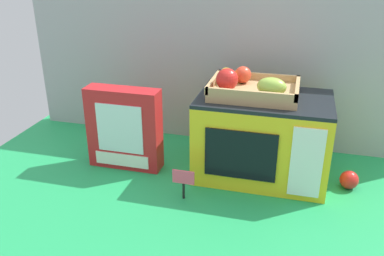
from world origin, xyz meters
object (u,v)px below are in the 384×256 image
at_px(toy_microwave, 262,137).
at_px(loose_toy_apple, 349,180).
at_px(price_sign, 183,180).
at_px(cookie_set_box, 124,129).
at_px(food_groups_crate, 250,87).

relative_size(toy_microwave, loose_toy_apple, 7.13).
bearing_deg(price_sign, cookie_set_box, 148.97).
bearing_deg(price_sign, loose_toy_apple, 21.54).
xyz_separation_m(price_sign, loose_toy_apple, (0.51, 0.20, -0.04)).
bearing_deg(price_sign, toy_microwave, 45.70).
xyz_separation_m(cookie_set_box, price_sign, (0.26, -0.16, -0.08)).
xyz_separation_m(toy_microwave, cookie_set_box, (-0.47, -0.06, 0.00)).
height_order(cookie_set_box, loose_toy_apple, cookie_set_box).
bearing_deg(loose_toy_apple, cookie_set_box, -176.73).
bearing_deg(loose_toy_apple, toy_microwave, 176.17).
height_order(cookie_set_box, price_sign, cookie_set_box).
height_order(food_groups_crate, loose_toy_apple, food_groups_crate).
xyz_separation_m(toy_microwave, food_groups_crate, (-0.05, 0.00, 0.17)).
xyz_separation_m(food_groups_crate, loose_toy_apple, (0.34, -0.02, -0.28)).
bearing_deg(food_groups_crate, price_sign, -126.51).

